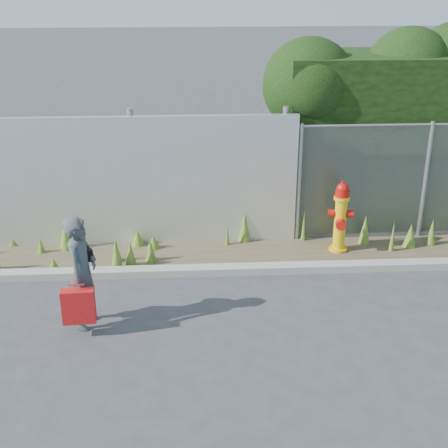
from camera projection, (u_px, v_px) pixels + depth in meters
name	position (u px, v px, depth m)	size (l,w,h in m)	color
ground	(254.00, 338.00, 8.00)	(80.00, 80.00, 0.00)	#373639
curb	(242.00, 269.00, 9.63)	(16.00, 0.22, 0.12)	gray
weed_strip	(261.00, 244.00, 10.26)	(16.00, 1.33, 0.55)	#4A3D2A
corrugated_fence	(38.00, 184.00, 10.16)	(8.50, 0.21, 2.30)	silver
fire_hydrant	(341.00, 218.00, 10.14)	(0.41, 0.37, 1.23)	#E9B10C
woman	(82.00, 272.00, 8.01)	(0.56, 0.37, 1.54)	#106569
red_tote_bag	(79.00, 306.00, 7.87)	(0.42, 0.15, 0.54)	#B70A1F
black_shoulder_bag	(84.00, 256.00, 8.05)	(0.22, 0.09, 0.16)	black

